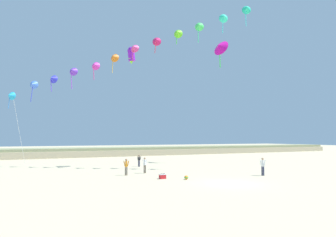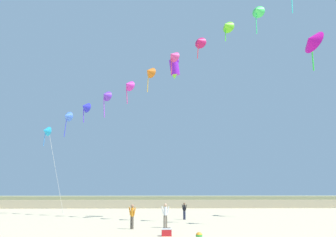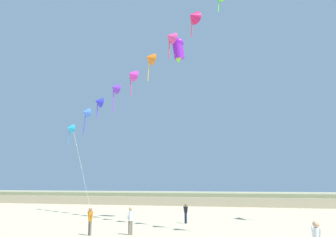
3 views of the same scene
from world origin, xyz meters
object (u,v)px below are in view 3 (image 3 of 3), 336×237
person_mid_center (90,219)px  person_far_left (130,219)px  person_near_left (186,212)px  large_kite_low_lead (178,50)px

person_mid_center → person_far_left: 2.43m
person_near_left → large_kite_low_lead: large_kite_low_lead is taller
person_near_left → large_kite_low_lead: (-0.77, 1.07, 13.90)m
person_mid_center → large_kite_low_lead: size_ratio=0.69×
person_near_left → person_far_left: size_ratio=0.90×
person_far_left → person_mid_center: bearing=-160.3°
person_mid_center → person_far_left: (2.28, 0.82, 0.02)m
person_mid_center → person_far_left: bearing=19.7°
person_mid_center → large_kite_low_lead: 16.78m
person_mid_center → person_near_left: bearing=61.7°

